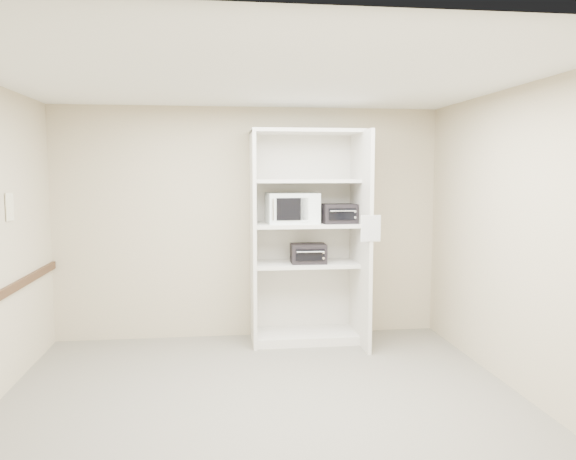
{
  "coord_description": "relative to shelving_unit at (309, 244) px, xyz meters",
  "views": [
    {
      "loc": [
        -0.37,
        -4.59,
        1.94
      ],
      "look_at": [
        0.37,
        1.28,
        1.34
      ],
      "focal_mm": 35.0,
      "sensor_mm": 36.0,
      "label": 1
    }
  ],
  "objects": [
    {
      "name": "toaster_oven_upper",
      "position": [
        0.32,
        -0.06,
        0.35
      ],
      "size": [
        0.4,
        0.32,
        0.22
      ],
      "primitive_type": "cube",
      "rotation": [
        0.0,
        0.0,
        0.09
      ],
      "color": "black",
      "rests_on": "shelving_unit"
    },
    {
      "name": "wall_front",
      "position": [
        -0.67,
        -3.7,
        0.22
      ],
      "size": [
        4.5,
        0.02,
        2.7
      ],
      "primitive_type": "cube",
      "color": "#C6B38F",
      "rests_on": "ground"
    },
    {
      "name": "wall_poster",
      "position": [
        -2.9,
        -0.96,
        0.5
      ],
      "size": [
        0.01,
        0.18,
        0.25
      ],
      "primitive_type": "cube",
      "color": "white",
      "rests_on": "wall_left"
    },
    {
      "name": "ceiling",
      "position": [
        -0.67,
        -1.7,
        1.57
      ],
      "size": [
        4.5,
        4.0,
        0.01
      ],
      "primitive_type": "cube",
      "color": "white"
    },
    {
      "name": "microwave",
      "position": [
        -0.2,
        0.04,
        0.41
      ],
      "size": [
        0.59,
        0.46,
        0.34
      ],
      "primitive_type": "cube",
      "rotation": [
        0.0,
        0.0,
        0.04
      ],
      "color": "white",
      "rests_on": "shelving_unit"
    },
    {
      "name": "wall_back",
      "position": [
        -0.67,
        0.3,
        0.22
      ],
      "size": [
        4.5,
        0.02,
        2.7
      ],
      "primitive_type": "cube",
      "color": "#C6B38F",
      "rests_on": "ground"
    },
    {
      "name": "paper_sign",
      "position": [
        0.54,
        -0.63,
        0.23
      ],
      "size": [
        0.21,
        0.03,
        0.27
      ],
      "primitive_type": "cube",
      "rotation": [
        0.0,
        0.0,
        0.1
      ],
      "color": "white",
      "rests_on": "shelving_unit"
    },
    {
      "name": "shelving_unit",
      "position": [
        0.0,
        0.0,
        0.0
      ],
      "size": [
        1.24,
        0.92,
        2.42
      ],
      "color": "silver",
      "rests_on": "floor"
    },
    {
      "name": "floor",
      "position": [
        -0.67,
        -1.7,
        -1.13
      ],
      "size": [
        4.5,
        4.0,
        0.01
      ],
      "primitive_type": "cube",
      "color": "slate",
      "rests_on": "ground"
    },
    {
      "name": "toaster_oven_lower",
      "position": [
        -0.02,
        -0.06,
        -0.1
      ],
      "size": [
        0.4,
        0.31,
        0.22
      ],
      "primitive_type": "cube",
      "rotation": [
        0.0,
        0.0,
        -0.02
      ],
      "color": "black",
      "rests_on": "shelving_unit"
    },
    {
      "name": "wall_right",
      "position": [
        1.58,
        -1.7,
        0.22
      ],
      "size": [
        0.02,
        4.0,
        2.7
      ],
      "primitive_type": "cube",
      "color": "#C6B38F",
      "rests_on": "ground"
    }
  ]
}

